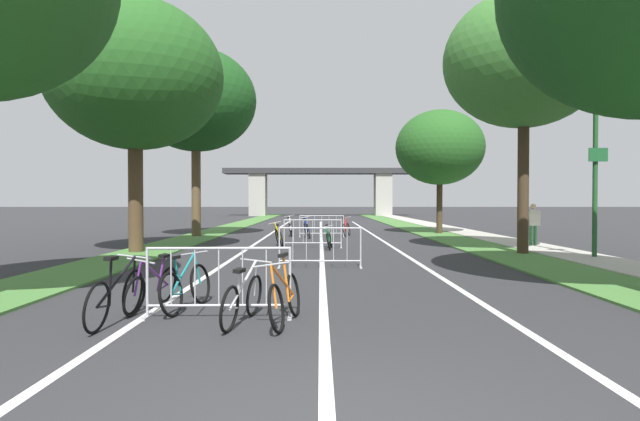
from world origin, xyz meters
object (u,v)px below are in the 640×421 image
object	(u,v)px
bicycle_purple_3	(152,287)
bicycle_yellow_1	(278,237)
crowd_barrier_third	(312,234)
bicycle_red_8	(345,229)
crowd_barrier_second	(319,248)
tree_left_cypress_far	(195,101)
bicycle_orange_0	(284,298)
bicycle_black_5	(115,296)
tree_right_oak_near	(523,61)
lamppost_with_sign	(594,142)
bicycle_white_2	(290,228)
bicycle_blue_4	(306,230)
bicycle_green_9	(328,240)
crowd_barrier_fourth	(321,226)
tree_right_pine_far	(439,148)
pedestrian_pushing_bike	(532,221)
bicycle_teal_6	(185,287)
tree_left_maple_mid	(134,76)
bicycle_silver_7	(242,299)
crowd_barrier_nearest	(218,283)

from	to	relation	value
bicycle_purple_3	bicycle_yellow_1	bearing A→B (deg)	-86.75
crowd_barrier_third	bicycle_red_8	world-z (taller)	crowd_barrier_third
crowd_barrier_second	tree_left_cypress_far	bearing A→B (deg)	117.94
bicycle_orange_0	bicycle_black_5	size ratio (longest dim) A/B	0.92
tree_right_oak_near	crowd_barrier_third	distance (m)	9.23
lamppost_with_sign	bicycle_white_2	world-z (taller)	lamppost_with_sign
crowd_barrier_third	bicycle_purple_3	bearing A→B (deg)	-102.76
bicycle_orange_0	bicycle_blue_4	xyz separation A→B (m)	(-0.14, 16.61, 0.02)
crowd_barrier_second	bicycle_green_9	xyz separation A→B (m)	(0.33, 5.09, -0.17)
crowd_barrier_fourth	bicycle_blue_4	distance (m)	0.90
crowd_barrier_fourth	bicycle_white_2	bearing A→B (deg)	158.84
tree_right_pine_far	pedestrian_pushing_bike	world-z (taller)	tree_right_pine_far
bicycle_teal_6	crowd_barrier_second	bearing A→B (deg)	79.54
bicycle_green_9	bicycle_orange_0	bearing A→B (deg)	90.41
tree_left_maple_mid	bicycle_purple_3	distance (m)	10.87
bicycle_white_2	bicycle_silver_7	xyz separation A→B (m)	(0.35, -17.74, -0.04)
crowd_barrier_third	bicycle_green_9	distance (m)	0.80
bicycle_silver_7	lamppost_with_sign	bearing A→B (deg)	51.92
tree_left_maple_mid	bicycle_teal_6	bearing A→B (deg)	-65.47
crowd_barrier_fourth	bicycle_white_2	distance (m)	1.63
crowd_barrier_nearest	bicycle_white_2	world-z (taller)	same
bicycle_green_9	crowd_barrier_nearest	bearing A→B (deg)	84.91
tree_left_maple_mid	bicycle_teal_6	world-z (taller)	tree_left_maple_mid
crowd_barrier_third	bicycle_red_8	size ratio (longest dim) A/B	1.31
tree_left_cypress_far	crowd_barrier_fourth	xyz separation A→B (m)	(6.06, -0.10, -6.05)
bicycle_orange_0	bicycle_red_8	world-z (taller)	bicycle_orange_0
tree_right_pine_far	bicycle_orange_0	xyz separation A→B (m)	(-6.76, -19.35, -4.16)
tree_left_maple_mid	crowd_barrier_fourth	bearing A→B (deg)	50.34
lamppost_with_sign	bicycle_teal_6	size ratio (longest dim) A/B	3.57
tree_right_oak_near	bicycle_teal_6	distance (m)	13.38
bicycle_white_2	bicycle_red_8	distance (m)	2.73
tree_right_oak_near	bicycle_purple_3	xyz separation A→B (m)	(-9.24, -8.25, -5.90)
crowd_barrier_second	bicycle_white_2	size ratio (longest dim) A/B	1.30
bicycle_white_2	bicycle_silver_7	bearing A→B (deg)	-87.93
pedestrian_pushing_bike	bicycle_blue_4	bearing A→B (deg)	142.98
crowd_barrier_third	bicycle_purple_3	size ratio (longest dim) A/B	1.29
tree_left_cypress_far	crowd_barrier_nearest	world-z (taller)	tree_left_cypress_far
bicycle_black_5	bicycle_red_8	size ratio (longest dim) A/B	1.08
tree_right_oak_near	bicycle_yellow_1	bearing A→B (deg)	161.54
tree_right_pine_far	crowd_barrier_third	bearing A→B (deg)	-130.07
tree_left_maple_mid	crowd_barrier_second	bearing A→B (deg)	-31.06
bicycle_white_2	bicycle_yellow_1	bearing A→B (deg)	-90.25
lamppost_with_sign	bicycle_purple_3	world-z (taller)	lamppost_with_sign
bicycle_white_2	bicycle_blue_4	distance (m)	1.39
crowd_barrier_fourth	bicycle_silver_7	bearing A→B (deg)	-93.89
crowd_barrier_second	bicycle_white_2	xyz separation A→B (m)	(-1.43, 11.76, -0.13)
lamppost_with_sign	bicycle_green_9	bearing A→B (deg)	157.87
tree_right_oak_near	bicycle_yellow_1	world-z (taller)	tree_right_oak_near
bicycle_yellow_1	bicycle_green_9	distance (m)	2.06
bicycle_orange_0	bicycle_red_8	xyz separation A→B (m)	(1.79, 17.67, -0.00)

